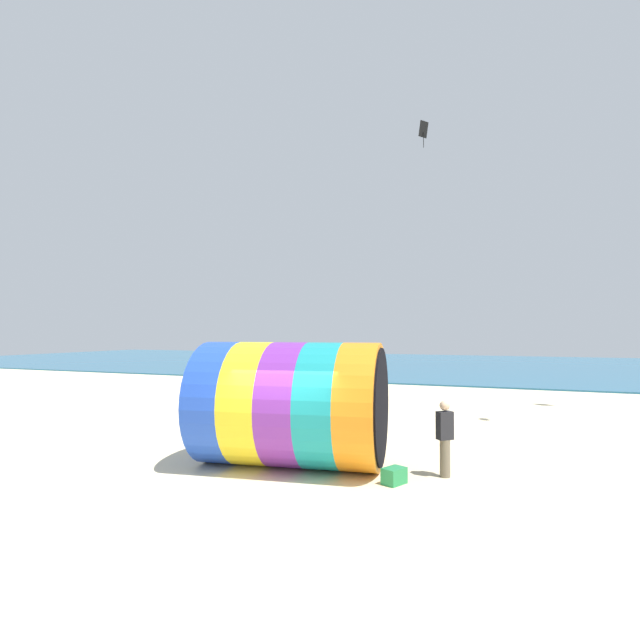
# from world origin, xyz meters

# --- Properties ---
(ground_plane) EXTENTS (120.00, 120.00, 0.00)m
(ground_plane) POSITION_xyz_m (0.00, 0.00, 0.00)
(ground_plane) COLOR beige
(sea) EXTENTS (120.00, 40.00, 0.10)m
(sea) POSITION_xyz_m (0.00, 41.09, 0.05)
(sea) COLOR #236084
(sea) RESTS_ON ground
(giant_inflatable_tube) EXTENTS (4.98, 3.74, 3.12)m
(giant_inflatable_tube) POSITION_xyz_m (-0.35, 1.18, 1.56)
(giant_inflatable_tube) COLOR blue
(giant_inflatable_tube) RESTS_ON ground
(kite_handler) EXTENTS (0.42, 0.40, 1.78)m
(kite_handler) POSITION_xyz_m (3.38, 1.63, 0.92)
(kite_handler) COLOR #726651
(kite_handler) RESTS_ON ground
(kite_black_diamond) EXTENTS (0.46, 0.56, 1.35)m
(kite_black_diamond) POSITION_xyz_m (0.54, 15.31, 13.80)
(kite_black_diamond) COLOR black
(bystander_near_water) EXTENTS (0.34, 0.42, 1.65)m
(bystander_near_water) POSITION_xyz_m (-6.37, 10.28, 0.84)
(bystander_near_water) COLOR black
(bystander_near_water) RESTS_ON ground
(cooler_box) EXTENTS (0.54, 0.62, 0.36)m
(cooler_box) POSITION_xyz_m (2.40, 0.66, 0.18)
(cooler_box) COLOR #268C4C
(cooler_box) RESTS_ON ground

